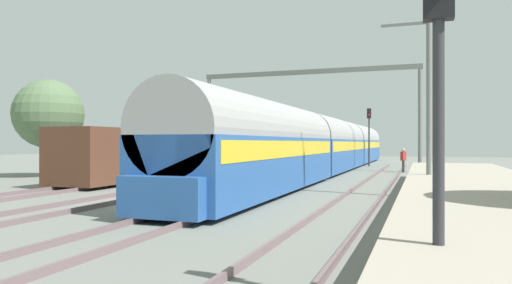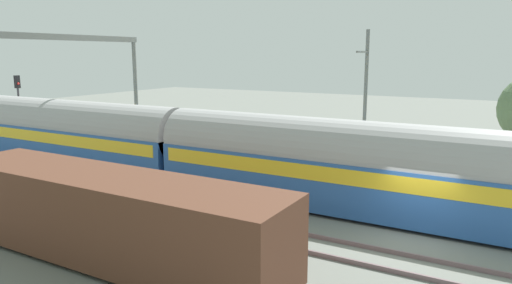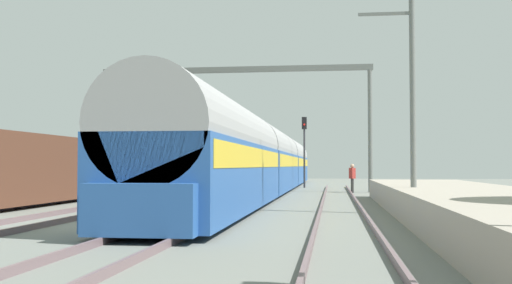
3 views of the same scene
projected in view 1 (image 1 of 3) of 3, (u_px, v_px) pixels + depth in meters
ground at (168, 202)px, 16.79m from camera, size 120.00×120.00×0.00m
track_far_west at (28, 194)px, 18.93m from camera, size 1.52×60.00×0.16m
track_west at (118, 198)px, 17.51m from camera, size 1.52×60.00×0.16m
track_east at (223, 203)px, 16.08m from camera, size 1.52×60.00×0.16m
track_far_east at (349, 209)px, 14.65m from camera, size 1.52×60.00×0.16m
platform at (476, 195)px, 15.26m from camera, size 4.40×28.00×0.90m
passenger_train at (332, 145)px, 35.39m from camera, size 2.93×49.20×3.82m
freight_car at (146, 154)px, 26.94m from camera, size 2.80×13.00×2.70m
person_crossing at (403, 158)px, 33.67m from camera, size 0.42×0.47×1.73m
railway_signal_near at (439, 78)px, 5.71m from camera, size 0.36×0.30×4.54m
railway_signal_far at (369, 129)px, 42.15m from camera, size 0.36×0.30×5.21m
catenary_gantry at (307, 94)px, 36.83m from camera, size 17.22×0.28×7.86m
catenary_pole_east_mid at (428, 91)px, 18.20m from camera, size 1.90×0.20×8.00m
tree_west_background at (49, 114)px, 29.11m from camera, size 4.25×4.25×6.05m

